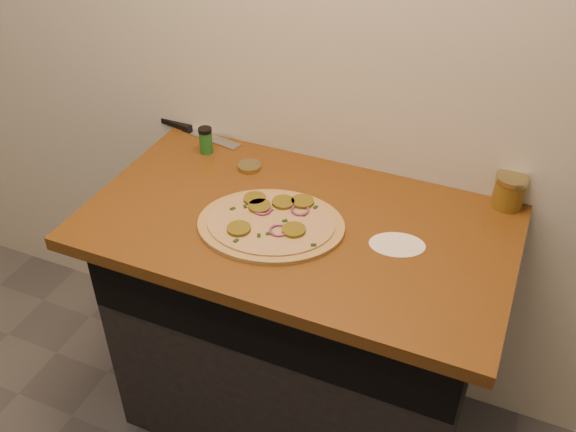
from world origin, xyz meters
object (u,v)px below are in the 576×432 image
at_px(pizza, 271,223).
at_px(spice_shaker, 206,140).
at_px(salsa_jar, 509,191).
at_px(chefs_knife, 193,131).

relative_size(pizza, spice_shaker, 5.56).
bearing_deg(salsa_jar, chefs_knife, 179.19).
relative_size(pizza, chefs_knife, 1.49).
distance_m(pizza, spice_shaker, 0.45).
xyz_separation_m(chefs_knife, salsa_jar, (1.05, -0.01, 0.04)).
bearing_deg(salsa_jar, spice_shaker, -175.01).
distance_m(pizza, chefs_knife, 0.60).
xyz_separation_m(pizza, chefs_knife, (-0.46, 0.37, -0.00)).
relative_size(chefs_knife, salsa_jar, 3.29).
bearing_deg(pizza, spice_shaker, 142.40).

